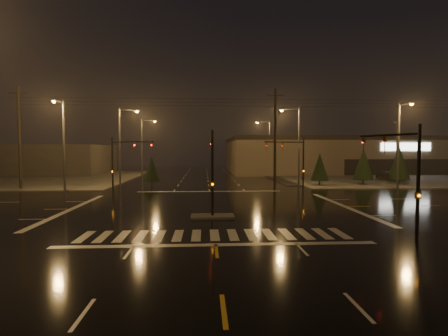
{
  "coord_description": "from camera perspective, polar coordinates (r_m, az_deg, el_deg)",
  "views": [
    {
      "loc": [
        -0.55,
        -27.88,
        4.67
      ],
      "look_at": [
        1.24,
        3.89,
        3.0
      ],
      "focal_mm": 28.0,
      "sensor_mm": 36.0,
      "label": 1
    }
  ],
  "objects": [
    {
      "name": "streetlight_5",
      "position": [
        42.03,
        -24.87,
        4.27
      ],
      "size": [
        0.32,
        2.77,
        10.0
      ],
      "color": "#38383A",
      "rests_on": "ground"
    },
    {
      "name": "conifer_2",
      "position": [
        52.16,
        26.68,
        0.75
      ],
      "size": [
        2.83,
        2.83,
        5.12
      ],
      "color": "black",
      "rests_on": "ground"
    },
    {
      "name": "signal_mast_nw",
      "position": [
        39.07,
        -16.47,
        1.59
      ],
      "size": [
        4.84,
        1.86,
        6.0
      ],
      "color": "black",
      "rests_on": "ground"
    },
    {
      "name": "parking_lot",
      "position": [
        66.39,
        29.17,
        -1.38
      ],
      "size": [
        50.0,
        24.0,
        0.08
      ],
      "primitive_type": "cube",
      "color": "black",
      "rests_on": "ground"
    },
    {
      "name": "conifer_3",
      "position": [
        44.35,
        -11.74,
        -0.17
      ],
      "size": [
        2.0,
        2.0,
        3.83
      ],
      "color": "black",
      "rests_on": "ground"
    },
    {
      "name": "crosswalk",
      "position": [
        19.46,
        -1.54,
        -10.87
      ],
      "size": [
        15.0,
        2.6,
        0.01
      ],
      "primitive_type": "cube",
      "color": "beige",
      "rests_on": "ground"
    },
    {
      "name": "ground",
      "position": [
        28.28,
        -2.08,
        -6.5
      ],
      "size": [
        140.0,
        140.0,
        0.0
      ],
      "primitive_type": "plane",
      "color": "black",
      "rests_on": "ground"
    },
    {
      "name": "streetlight_3",
      "position": [
        45.44,
        11.78,
        4.37
      ],
      "size": [
        2.77,
        0.32,
        10.0
      ],
      "color": "#38383A",
      "rests_on": "ground"
    },
    {
      "name": "streetlight_1",
      "position": [
        47.11,
        -16.32,
        4.26
      ],
      "size": [
        2.77,
        0.32,
        10.0
      ],
      "color": "#38383A",
      "rests_on": "ground"
    },
    {
      "name": "commercial_block",
      "position": [
        77.94,
        -29.47,
        1.24
      ],
      "size": [
        30.0,
        18.0,
        5.6
      ],
      "primitive_type": "cube",
      "color": "#3C3734",
      "rests_on": "ground"
    },
    {
      "name": "streetlight_2",
      "position": [
        62.8,
        -13.01,
        3.96
      ],
      "size": [
        2.77,
        0.32,
        10.0
      ],
      "color": "#38383A",
      "rests_on": "ground"
    },
    {
      "name": "utility_pole_1",
      "position": [
        42.77,
        8.34,
        4.93
      ],
      "size": [
        2.2,
        0.32,
        12.0
      ],
      "color": "black",
      "rests_on": "ground"
    },
    {
      "name": "stop_bar_far",
      "position": [
        39.16,
        -2.4,
        -3.84
      ],
      "size": [
        16.0,
        0.5,
        0.01
      ],
      "primitive_type": "cube",
      "color": "beige",
      "rests_on": "ground"
    },
    {
      "name": "sidewalk_ne",
      "position": [
        65.61,
        24.54,
        -1.3
      ],
      "size": [
        36.0,
        36.0,
        0.12
      ],
      "primitive_type": "cube",
      "color": "#413F3A",
      "rests_on": "ground"
    },
    {
      "name": "signal_mast_ne",
      "position": [
        39.33,
        11.58,
        1.66
      ],
      "size": [
        4.84,
        1.86,
        6.0
      ],
      "color": "black",
      "rests_on": "ground"
    },
    {
      "name": "sidewalk_nw",
      "position": [
        65.11,
        -30.12,
        -1.46
      ],
      "size": [
        36.0,
        36.0,
        0.12
      ],
      "primitive_type": "cube",
      "color": "#413F3A",
      "rests_on": "ground"
    },
    {
      "name": "retail_building",
      "position": [
        81.98,
        22.49,
        2.19
      ],
      "size": [
        60.2,
        28.3,
        7.2
      ],
      "color": "#746153",
      "rests_on": "ground"
    },
    {
      "name": "stop_bar_near",
      "position": [
        17.52,
        -1.34,
        -12.43
      ],
      "size": [
        16.0,
        0.5,
        0.01
      ],
      "primitive_type": "cube",
      "color": "beige",
      "rests_on": "ground"
    },
    {
      "name": "car_parked",
      "position": [
        57.75,
        25.56,
        -1.18
      ],
      "size": [
        3.15,
        4.78,
        1.51
      ],
      "primitive_type": "imported",
      "rotation": [
        0.0,
        0.0,
        0.34
      ],
      "color": "black",
      "rests_on": "ground"
    },
    {
      "name": "streetlight_4",
      "position": [
        64.96,
        7.2,
        3.98
      ],
      "size": [
        2.77,
        0.32,
        10.0
      ],
      "color": "#38383A",
      "rests_on": "ground"
    },
    {
      "name": "conifer_0",
      "position": [
        46.71,
        15.35,
        0.2
      ],
      "size": [
        2.27,
        2.27,
        4.25
      ],
      "color": "black",
      "rests_on": "ground"
    },
    {
      "name": "median_island",
      "position": [
        24.33,
        -1.89,
        -7.88
      ],
      "size": [
        3.0,
        1.6,
        0.15
      ],
      "primitive_type": "cube",
      "color": "#413F3A",
      "rests_on": "ground"
    },
    {
      "name": "signal_mast_se",
      "position": [
        21.11,
        27.47,
        0.06
      ],
      "size": [
        1.55,
        3.87,
        6.0
      ],
      "color": "black",
      "rests_on": "ground"
    },
    {
      "name": "streetlight_6",
      "position": [
        45.12,
        26.83,
        4.12
      ],
      "size": [
        0.32,
        2.77,
        10.0
      ],
      "color": "#38383A",
      "rests_on": "ground"
    },
    {
      "name": "utility_pole_0",
      "position": [
        47.08,
        -30.43,
        4.37
      ],
      "size": [
        2.2,
        0.32,
        12.0
      ],
      "color": "black",
      "rests_on": "ground"
    },
    {
      "name": "signal_mast_median",
      "position": [
        24.83,
        -1.96,
        0.88
      ],
      "size": [
        0.25,
        4.59,
        6.0
      ],
      "color": "black",
      "rests_on": "ground"
    },
    {
      "name": "conifer_1",
      "position": [
        49.69,
        21.8,
        0.58
      ],
      "size": [
        2.64,
        2.64,
        4.82
      ],
      "color": "black",
      "rests_on": "ground"
    }
  ]
}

